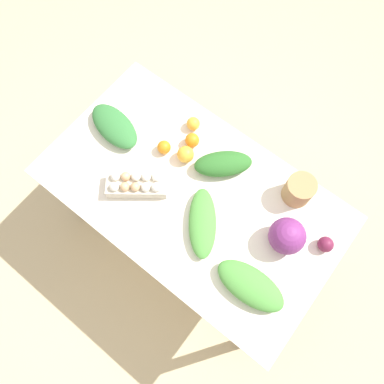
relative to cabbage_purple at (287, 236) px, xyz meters
name	(u,v)px	position (x,y,z in m)	size (l,w,h in m)	color
ground_plane	(192,233)	(-0.46, -0.08, -0.85)	(8.00, 8.00, 0.00)	#C6B289
dining_table	(192,201)	(-0.46, -0.08, -0.19)	(1.41, 0.81, 0.77)	silver
cabbage_purple	(287,236)	(0.00, 0.00, 0.00)	(0.16, 0.16, 0.16)	#7A2D75
egg_carton	(136,184)	(-0.68, -0.21, -0.04)	(0.29, 0.26, 0.09)	beige
paper_bag	(299,190)	(-0.07, 0.22, -0.02)	(0.13, 0.13, 0.13)	#A87F51
greens_bunch_beet_tops	(202,223)	(-0.33, -0.17, -0.05)	(0.33, 0.12, 0.07)	#4C933D
greens_bunch_kale	(114,126)	(-0.97, -0.05, -0.04)	(0.30, 0.15, 0.08)	#337538
greens_bunch_dandelion	(250,286)	(0.00, -0.26, -0.04)	(0.31, 0.15, 0.08)	#4C933D
greens_bunch_scallion	(223,164)	(-0.42, 0.12, -0.04)	(0.27, 0.13, 0.09)	#2D6B28
beet_root	(326,244)	(0.16, 0.09, -0.05)	(0.07, 0.07, 0.07)	maroon
orange_0	(193,124)	(-0.67, 0.21, -0.05)	(0.07, 0.07, 0.07)	#F9A833
orange_1	(192,140)	(-0.62, 0.13, -0.05)	(0.07, 0.07, 0.07)	orange
orange_2	(186,154)	(-0.60, 0.05, -0.04)	(0.08, 0.08, 0.08)	#F9A833
orange_3	(164,147)	(-0.70, 0.02, -0.05)	(0.07, 0.07, 0.07)	orange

